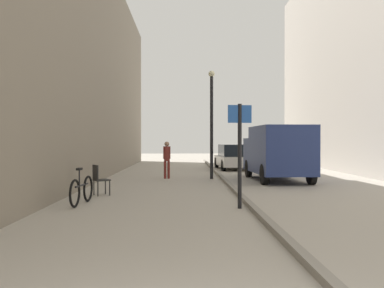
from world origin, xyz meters
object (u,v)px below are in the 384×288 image
(bicycle_leaning, at_px, (82,190))
(cafe_chair_near_window, at_px, (99,178))
(parked_car, at_px, (234,157))
(street_sign_post, at_px, (240,146))
(delivery_van, at_px, (277,151))
(lamp_post, at_px, (212,117))
(pedestrian_main_foreground, at_px, (167,157))

(bicycle_leaning, xyz_separation_m, cafe_chair_near_window, (0.08, 1.84, 0.17))
(parked_car, bearing_deg, street_sign_post, -99.27)
(delivery_van, relative_size, bicycle_leaning, 2.77)
(parked_car, relative_size, bicycle_leaning, 2.43)
(cafe_chair_near_window, bearing_deg, delivery_van, 94.71)
(parked_car, xyz_separation_m, lamp_post, (-1.71, -6.23, 2.01))
(pedestrian_main_foreground, height_order, delivery_van, delivery_van)
(pedestrian_main_foreground, bearing_deg, parked_car, 41.85)
(parked_car, relative_size, cafe_chair_near_window, 4.56)
(bicycle_leaning, bearing_deg, cafe_chair_near_window, 92.60)
(pedestrian_main_foreground, bearing_deg, lamp_post, -21.28)
(cafe_chair_near_window, bearing_deg, parked_car, 124.20)
(delivery_van, relative_size, lamp_post, 1.03)
(street_sign_post, bearing_deg, parked_car, -103.98)
(pedestrian_main_foreground, relative_size, lamp_post, 0.35)
(cafe_chair_near_window, bearing_deg, pedestrian_main_foreground, 131.34)
(cafe_chair_near_window, bearing_deg, street_sign_post, 26.93)
(parked_car, height_order, street_sign_post, street_sign_post)
(street_sign_post, bearing_deg, pedestrian_main_foreground, -83.20)
(pedestrian_main_foreground, xyz_separation_m, lamp_post, (1.98, -0.15, 1.77))
(lamp_post, bearing_deg, delivery_van, -18.17)
(lamp_post, xyz_separation_m, cafe_chair_near_window, (-3.83, -5.52, -2.18))
(parked_car, bearing_deg, bicycle_leaning, -115.61)
(parked_car, xyz_separation_m, bicycle_leaning, (-5.63, -13.59, -0.33))
(street_sign_post, relative_size, bicycle_leaning, 1.47)
(pedestrian_main_foreground, distance_m, lamp_post, 2.66)
(bicycle_leaning, bearing_deg, pedestrian_main_foreground, 80.71)
(lamp_post, bearing_deg, parked_car, 74.61)
(pedestrian_main_foreground, relative_size, parked_car, 0.38)
(street_sign_post, height_order, cafe_chair_near_window, street_sign_post)
(pedestrian_main_foreground, bearing_deg, street_sign_post, -92.26)
(bicycle_leaning, distance_m, cafe_chair_near_window, 1.85)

